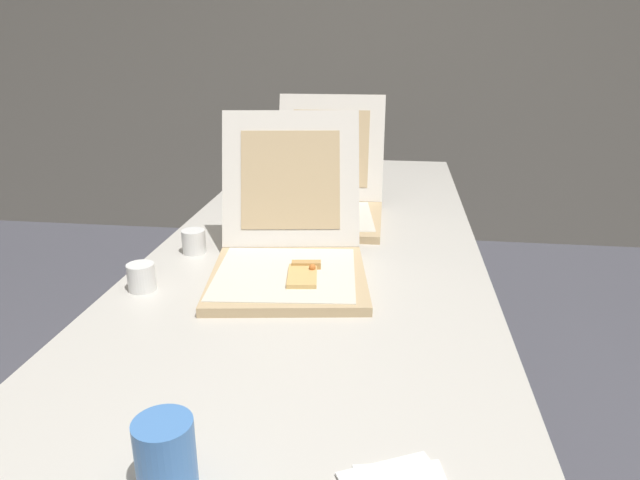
{
  "coord_description": "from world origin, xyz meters",
  "views": [
    {
      "loc": [
        0.2,
        -0.9,
        1.3
      ],
      "look_at": [
        0.02,
        0.46,
        0.82
      ],
      "focal_mm": 32.19,
      "sensor_mm": 36.0,
      "label": 1
    }
  ],
  "objects": [
    {
      "name": "pizza_box_middle",
      "position": [
        -0.02,
        0.84,
        0.81
      ],
      "size": [
        0.37,
        0.5,
        0.36
      ],
      "rotation": [
        0.0,
        0.0,
        0.02
      ],
      "color": "tan",
      "rests_on": "table"
    },
    {
      "name": "wall_back",
      "position": [
        0.0,
        2.91,
        1.3
      ],
      "size": [
        10.0,
        0.1,
        2.6
      ],
      "primitive_type": "cube",
      "color": "gray",
      "rests_on": "ground"
    },
    {
      "name": "table",
      "position": [
        0.0,
        0.63,
        0.71
      ],
      "size": [
        0.88,
        2.29,
        0.76
      ],
      "color": "beige",
      "rests_on": "ground"
    },
    {
      "name": "cup_printed_front",
      "position": [
        -0.07,
        -0.35,
        0.81
      ],
      "size": [
        0.08,
        0.08,
        0.1
      ],
      "primitive_type": "cylinder",
      "color": "#477FCC",
      "rests_on": "table"
    },
    {
      "name": "pizza_box_front",
      "position": [
        -0.04,
        0.37,
        0.81
      ],
      "size": [
        0.43,
        0.54,
        0.36
      ],
      "rotation": [
        0.0,
        0.0,
        0.14
      ],
      "color": "tan",
      "rests_on": "table"
    },
    {
      "name": "cup_white_near_center",
      "position": [
        -0.32,
        0.48,
        0.79
      ],
      "size": [
        0.06,
        0.06,
        0.06
      ],
      "primitive_type": "cylinder",
      "color": "white",
      "rests_on": "table"
    },
    {
      "name": "cup_white_near_left",
      "position": [
        -0.36,
        0.23,
        0.79
      ],
      "size": [
        0.06,
        0.06,
        0.06
      ],
      "primitive_type": "cylinder",
      "color": "white",
      "rests_on": "table"
    },
    {
      "name": "cup_white_far",
      "position": [
        -0.23,
        1.0,
        0.79
      ],
      "size": [
        0.06,
        0.06,
        0.06
      ],
      "primitive_type": "cylinder",
      "color": "white",
      "rests_on": "table"
    }
  ]
}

